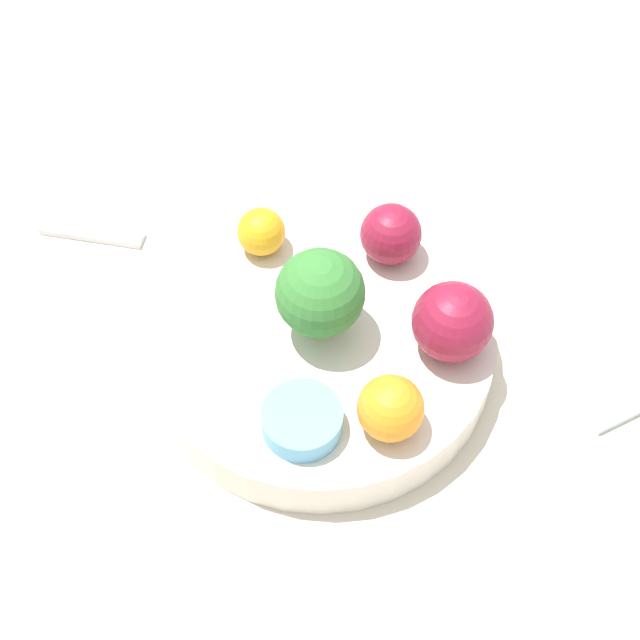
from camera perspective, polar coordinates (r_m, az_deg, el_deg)
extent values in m
plane|color=gray|center=(0.70, 0.00, -3.27)|extent=(6.00, 6.00, 0.00)
cube|color=beige|center=(0.70, 0.00, -2.83)|extent=(1.20, 1.20, 0.02)
cylinder|color=silver|center=(0.67, 0.00, -1.46)|extent=(0.26, 0.26, 0.04)
cylinder|color=#99C17A|center=(0.65, -0.07, 0.31)|extent=(0.02, 0.02, 0.02)
sphere|color=#387A33|center=(0.62, -0.07, 2.06)|extent=(0.06, 0.06, 0.06)
sphere|color=maroon|center=(0.63, 8.48, -0.11)|extent=(0.06, 0.06, 0.06)
sphere|color=maroon|center=(0.68, 4.56, 5.50)|extent=(0.05, 0.05, 0.05)
sphere|color=orange|center=(0.69, -3.79, 5.66)|extent=(0.04, 0.04, 0.04)
sphere|color=orange|center=(0.59, 4.53, -5.65)|extent=(0.05, 0.05, 0.05)
cylinder|color=#66B2DB|center=(0.60, -1.16, -6.43)|extent=(0.06, 0.06, 0.02)
cube|color=silver|center=(0.73, 19.57, -1.52)|extent=(0.12, 0.16, 0.01)
cube|color=silver|center=(0.78, -14.38, 5.42)|extent=(0.07, 0.07, 0.01)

